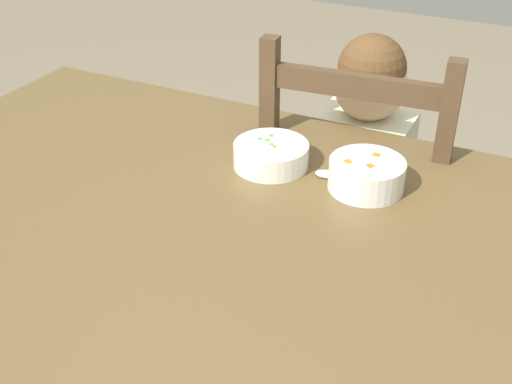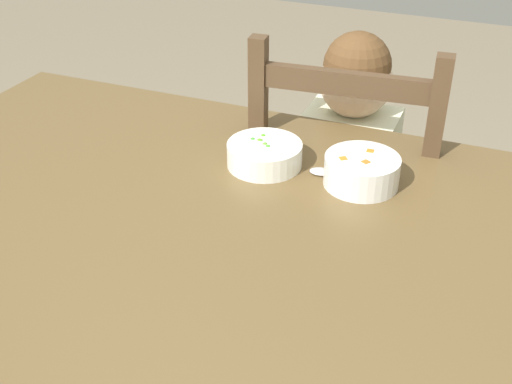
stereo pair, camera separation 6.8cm
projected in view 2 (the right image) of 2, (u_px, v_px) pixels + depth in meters
The scene contains 6 objects.
dining_table at pixel (217, 274), 1.17m from camera, with size 1.52×1.01×0.75m.
dining_chair at pixel (344, 221), 1.68m from camera, with size 0.46×0.46×0.97m.
child_figure at pixel (346, 164), 1.59m from camera, with size 0.32×0.31×0.94m.
bowl_of_peas at pixel (265, 154), 1.31m from camera, with size 0.15×0.15×0.05m.
bowl_of_carrots at pixel (362, 170), 1.25m from camera, with size 0.14×0.14×0.06m.
spoon at pixel (331, 173), 1.29m from camera, with size 0.14×0.04×0.01m.
Camera 2 is at (0.41, -0.82, 1.40)m, focal length 45.69 mm.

